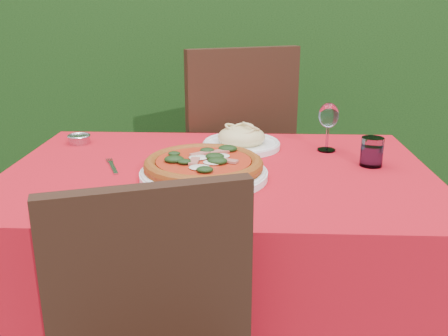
{
  "coord_description": "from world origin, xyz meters",
  "views": [
    {
      "loc": [
        0.08,
        -1.41,
        1.22
      ],
      "look_at": [
        0.02,
        -0.05,
        0.77
      ],
      "focal_mm": 40.0,
      "sensor_mm": 36.0,
      "label": 1
    }
  ],
  "objects_px": {
    "wine_glass": "(329,117)",
    "steel_ramekin": "(79,140)",
    "chair_far": "(232,151)",
    "pizza_plate": "(204,167)",
    "fork": "(113,168)",
    "water_glass": "(372,153)",
    "pasta_plate": "(241,140)"
  },
  "relations": [
    {
      "from": "wine_glass",
      "to": "fork",
      "type": "bearing_deg",
      "value": -161.95
    },
    {
      "from": "pasta_plate",
      "to": "water_glass",
      "type": "relative_size",
      "value": 2.98
    },
    {
      "from": "fork",
      "to": "water_glass",
      "type": "bearing_deg",
      "value": -17.96
    },
    {
      "from": "fork",
      "to": "pizza_plate",
      "type": "bearing_deg",
      "value": -36.98
    },
    {
      "from": "pizza_plate",
      "to": "water_glass",
      "type": "height_order",
      "value": "water_glass"
    },
    {
      "from": "chair_far",
      "to": "fork",
      "type": "xyz_separation_m",
      "value": [
        -0.34,
        -0.69,
        0.15
      ]
    },
    {
      "from": "wine_glass",
      "to": "chair_far",
      "type": "bearing_deg",
      "value": 124.61
    },
    {
      "from": "pasta_plate",
      "to": "steel_ramekin",
      "type": "bearing_deg",
      "value": 176.88
    },
    {
      "from": "pasta_plate",
      "to": "steel_ramekin",
      "type": "distance_m",
      "value": 0.57
    },
    {
      "from": "chair_far",
      "to": "pizza_plate",
      "type": "xyz_separation_m",
      "value": [
        -0.06,
        -0.77,
        0.18
      ]
    },
    {
      "from": "water_glass",
      "to": "fork",
      "type": "relative_size",
      "value": 0.52
    },
    {
      "from": "chair_far",
      "to": "pasta_plate",
      "type": "distance_m",
      "value": 0.49
    },
    {
      "from": "chair_far",
      "to": "pizza_plate",
      "type": "bearing_deg",
      "value": 61.64
    },
    {
      "from": "chair_far",
      "to": "fork",
      "type": "distance_m",
      "value": 0.79
    },
    {
      "from": "pasta_plate",
      "to": "water_glass",
      "type": "distance_m",
      "value": 0.43
    },
    {
      "from": "water_glass",
      "to": "steel_ramekin",
      "type": "height_order",
      "value": "water_glass"
    },
    {
      "from": "pasta_plate",
      "to": "wine_glass",
      "type": "bearing_deg",
      "value": -5.0
    },
    {
      "from": "chair_far",
      "to": "fork",
      "type": "height_order",
      "value": "chair_far"
    },
    {
      "from": "steel_ramekin",
      "to": "fork",
      "type": "bearing_deg",
      "value": -55.2
    },
    {
      "from": "chair_far",
      "to": "pasta_plate",
      "type": "xyz_separation_m",
      "value": [
        0.04,
        -0.45,
        0.17
      ]
    },
    {
      "from": "wine_glass",
      "to": "fork",
      "type": "xyz_separation_m",
      "value": [
        -0.67,
        -0.22,
        -0.11
      ]
    },
    {
      "from": "pizza_plate",
      "to": "water_glass",
      "type": "relative_size",
      "value": 4.64
    },
    {
      "from": "wine_glass",
      "to": "steel_ramekin",
      "type": "xyz_separation_m",
      "value": [
        -0.86,
        0.06,
        -0.1
      ]
    },
    {
      "from": "pasta_plate",
      "to": "chair_far",
      "type": "bearing_deg",
      "value": 95.62
    },
    {
      "from": "wine_glass",
      "to": "steel_ramekin",
      "type": "distance_m",
      "value": 0.86
    },
    {
      "from": "chair_far",
      "to": "steel_ramekin",
      "type": "distance_m",
      "value": 0.69
    },
    {
      "from": "steel_ramekin",
      "to": "water_glass",
      "type": "bearing_deg",
      "value": -12.39
    },
    {
      "from": "pizza_plate",
      "to": "pasta_plate",
      "type": "relative_size",
      "value": 1.55
    },
    {
      "from": "pasta_plate",
      "to": "water_glass",
      "type": "xyz_separation_m",
      "value": [
        0.4,
        -0.18,
        0.01
      ]
    },
    {
      "from": "chair_far",
      "to": "steel_ramekin",
      "type": "height_order",
      "value": "chair_far"
    },
    {
      "from": "pizza_plate",
      "to": "fork",
      "type": "distance_m",
      "value": 0.29
    },
    {
      "from": "pasta_plate",
      "to": "steel_ramekin",
      "type": "xyz_separation_m",
      "value": [
        -0.57,
        0.03,
        -0.01
      ]
    }
  ]
}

